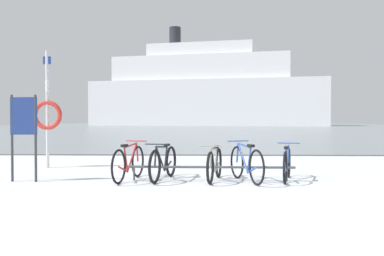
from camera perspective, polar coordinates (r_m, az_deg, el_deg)
name	(u,v)px	position (r m, az deg, el deg)	size (l,w,h in m)	color
ground	(205,128)	(58.65, 1.80, -0.06)	(80.00, 132.00, 0.08)	silver
bike_rack	(210,168)	(8.67, 2.40, -5.35)	(3.45, 0.12, 0.31)	#4C5156
bicycle_0	(129,163)	(8.82, -8.47, -4.64)	(0.51, 1.70, 0.80)	black
bicycle_1	(163,163)	(8.79, -3.88, -4.71)	(0.54, 1.72, 0.78)	black
bicycle_2	(215,164)	(8.67, 3.05, -4.89)	(0.49, 1.62, 0.74)	black
bicycle_3	(246,164)	(8.60, 7.28, -4.75)	(0.62, 1.63, 0.81)	black
bicycle_4	(287,164)	(8.91, 12.64, -4.71)	(0.57, 1.59, 0.76)	black
info_sign	(24,124)	(9.15, -21.66, 0.55)	(0.55, 0.09, 1.75)	#33383D
rescue_post	(47,112)	(11.56, -18.85, 1.98)	(0.77, 0.12, 3.02)	silver
ferry_ship	(206,92)	(85.00, 1.94, 4.85)	(47.31, 21.81, 19.83)	white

